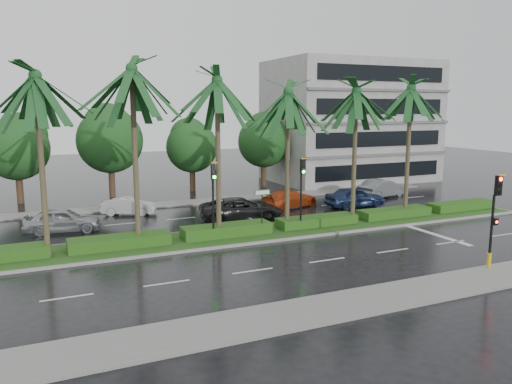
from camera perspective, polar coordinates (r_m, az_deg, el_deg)
name	(u,v)px	position (r m, az deg, el deg)	size (l,w,h in m)	color
ground	(281,236)	(29.11, 2.89, -5.10)	(120.00, 120.00, 0.00)	black
near_sidewalk	(397,295)	(20.95, 15.86, -11.24)	(40.00, 2.40, 0.12)	slate
far_sidewalk	(213,201)	(39.91, -4.93, -1.00)	(40.00, 2.00, 0.12)	slate
median	(274,231)	(29.96, 2.02, -4.51)	(36.00, 4.00, 0.15)	gray
hedge	(274,225)	(29.87, 2.02, -3.82)	(35.20, 1.40, 0.60)	#1E4614
lane_markings	(330,233)	(30.22, 8.41, -4.63)	(34.00, 13.06, 0.01)	silver
palm_row	(254,95)	(28.55, -0.20, 11.01)	(26.30, 4.20, 10.01)	#3D3623
signal_near	(494,217)	(24.97, 25.57, -2.62)	(0.34, 0.45, 4.36)	black
signal_median_left	(214,189)	(27.22, -4.88, 0.30)	(0.34, 0.42, 4.36)	black
signal_median_right	(302,183)	(29.46, 5.28, 1.00)	(0.34, 0.42, 4.36)	black
street_sign	(262,200)	(28.64, 0.70, -0.98)	(0.95, 0.09, 2.60)	black
bg_trees	(188,139)	(44.54, -7.81, 5.97)	(32.93, 5.39, 7.79)	#3D291B
building	(350,121)	(52.40, 10.71, 7.93)	(16.00, 10.00, 12.00)	gray
car_silver	(63,220)	(32.07, -21.22, -2.99)	(4.41, 1.77, 1.50)	#9C9EA3
car_white	(129,206)	(35.93, -14.34, -1.57)	(3.70, 1.29, 1.22)	#B5B5B5
car_darkgrey	(241,209)	(33.05, -1.70, -1.96)	(5.48, 2.53, 1.52)	black
car_red	(290,199)	(37.42, 3.91, -0.75)	(4.63, 1.88, 1.34)	#A53612
car_blue	(355,197)	(38.15, 11.23, -0.56)	(4.53, 1.82, 1.54)	navy
car_grey	(382,188)	(42.80, 14.22, 0.42)	(4.67, 1.63, 1.54)	slate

